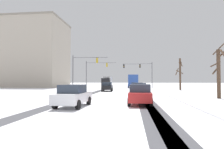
% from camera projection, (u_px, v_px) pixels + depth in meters
% --- Properties ---
extents(wheel_track_left_lane, '(1.13, 35.97, 0.01)m').
position_uv_depth(wheel_track_left_lane, '(142.00, 98.00, 20.38)').
color(wheel_track_left_lane, '#4C4C51').
rests_on(wheel_track_left_lane, ground).
extents(wheel_track_right_lane, '(1.02, 35.97, 0.01)m').
position_uv_depth(wheel_track_right_lane, '(146.00, 98.00, 20.33)').
color(wheel_track_right_lane, '#4C4C51').
rests_on(wheel_track_right_lane, ground).
extents(wheel_track_center, '(1.16, 35.97, 0.01)m').
position_uv_depth(wheel_track_center, '(79.00, 97.00, 21.15)').
color(wheel_track_center, '#4C4C51').
rests_on(wheel_track_center, ground).
extents(sidewalk_kerb_right, '(4.00, 35.97, 0.12)m').
position_uv_depth(sidewalk_kerb_right, '(197.00, 100.00, 18.19)').
color(sidewalk_kerb_right, white).
rests_on(sidewalk_kerb_right, ground).
extents(traffic_signal_near_left, '(6.48, 0.42, 6.50)m').
position_uv_depth(traffic_signal_near_left, '(83.00, 67.00, 33.92)').
color(traffic_signal_near_left, '#56565B').
rests_on(traffic_signal_near_left, ground).
extents(traffic_signal_far_left, '(7.05, 0.60, 6.50)m').
position_uv_depth(traffic_signal_far_left, '(95.00, 70.00, 43.91)').
color(traffic_signal_far_left, '#56565B').
rests_on(traffic_signal_far_left, ground).
extents(traffic_signal_far_right, '(7.45, 0.72, 6.50)m').
position_uv_depth(traffic_signal_far_right, '(141.00, 69.00, 46.75)').
color(traffic_signal_far_right, '#56565B').
rests_on(traffic_signal_far_right, ground).
extents(car_black_lead, '(1.96, 4.16, 1.62)m').
position_uv_depth(car_black_lead, '(107.00, 87.00, 33.46)').
color(car_black_lead, black).
rests_on(car_black_lead, ground).
extents(car_yellow_cab_second, '(1.86, 4.11, 1.62)m').
position_uv_depth(car_yellow_cab_second, '(137.00, 88.00, 26.76)').
color(car_yellow_cab_second, yellow).
rests_on(car_yellow_cab_second, ground).
extents(car_blue_third, '(2.00, 4.18, 1.62)m').
position_uv_depth(car_blue_third, '(139.00, 90.00, 21.72)').
color(car_blue_third, '#233899').
rests_on(car_blue_third, ground).
extents(car_red_fourth, '(1.94, 4.16, 1.62)m').
position_uv_depth(car_red_fourth, '(140.00, 94.00, 14.99)').
color(car_red_fourth, red).
rests_on(car_red_fourth, ground).
extents(car_white_fifth, '(1.99, 4.18, 1.62)m').
position_uv_depth(car_white_fifth, '(73.00, 96.00, 13.72)').
color(car_white_fifth, silver).
rests_on(car_white_fifth, ground).
extents(bus_oncoming, '(2.76, 11.03, 3.38)m').
position_uv_depth(bus_oncoming, '(133.00, 80.00, 51.21)').
color(bus_oncoming, '#284793').
rests_on(bus_oncoming, ground).
extents(box_truck_delivery, '(2.40, 7.43, 3.02)m').
position_uv_depth(box_truck_delivery, '(107.00, 81.00, 51.83)').
color(box_truck_delivery, black).
rests_on(box_truck_delivery, ground).
extents(bare_tree_sidewalk_mid, '(1.66, 1.87, 6.04)m').
position_uv_depth(bare_tree_sidewalk_mid, '(219.00, 71.00, 20.02)').
color(bare_tree_sidewalk_mid, '#4C3828').
rests_on(bare_tree_sidewalk_mid, ground).
extents(bare_tree_sidewalk_far, '(1.48, 1.88, 6.33)m').
position_uv_depth(bare_tree_sidewalk_far, '(180.00, 74.00, 36.99)').
color(bare_tree_sidewalk_far, '#4C3828').
rests_on(bare_tree_sidewalk_far, ground).
extents(office_building_far_left_block, '(23.35, 14.58, 19.82)m').
position_uv_depth(office_building_far_left_block, '(26.00, 54.00, 56.28)').
color(office_building_far_left_block, '#A89E8E').
rests_on(office_building_far_left_block, ground).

